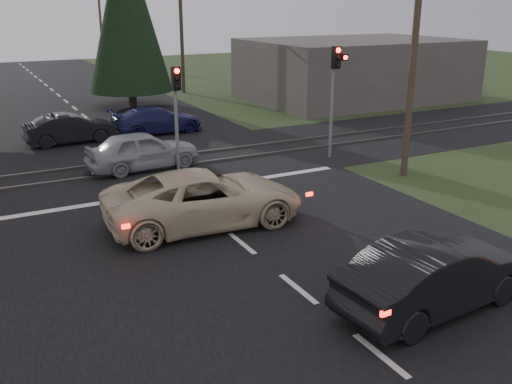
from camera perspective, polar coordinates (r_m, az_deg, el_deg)
ground at (r=13.64m, az=4.24°, el=-9.65°), size 120.00×120.00×0.00m
road at (r=22.12m, az=-9.47°, el=1.38°), size 14.00×100.00×0.01m
rail_corridor at (r=23.96m, az=-10.99°, el=2.62°), size 120.00×8.00×0.01m
stop_line at (r=20.49m, az=-7.86°, el=0.09°), size 13.00×0.35×0.00m
rail_near at (r=23.21m, az=-10.42°, el=2.26°), size 120.00×0.12×0.10m
rail_far at (r=24.69m, az=-11.55°, el=3.17°), size 120.00×0.12×0.10m
traffic_signal_right at (r=24.31m, az=7.94°, el=10.99°), size 0.68×0.48×4.70m
traffic_signal_center at (r=22.42m, az=-7.95°, el=9.05°), size 0.32×0.48×4.10m
utility_pole_near at (r=22.07m, az=15.53°, el=13.45°), size 1.80×0.26×9.00m
utility_pole_mid at (r=42.89m, az=-7.48°, el=16.09°), size 1.80×0.26×9.00m
utility_pole_far at (r=66.88m, az=-15.31°, el=16.44°), size 1.80×0.26×9.00m
conifer_tree at (r=37.51m, az=-12.83°, el=17.42°), size 5.20×5.20×11.00m
building_right at (r=40.63m, az=9.79°, el=12.00°), size 14.00×10.00×4.00m
cream_coupe at (r=17.12m, az=-5.17°, el=-0.64°), size 6.14×3.10×1.66m
dark_hatchback at (r=13.08m, az=17.52°, el=-7.96°), size 4.91×2.08×1.58m
silver_car at (r=23.34m, az=-11.29°, el=4.12°), size 4.61×2.12×1.53m
blue_sedan at (r=29.76m, az=-9.90°, el=7.10°), size 4.74×2.08×1.35m
dark_car_far at (r=28.57m, az=-18.05°, el=6.04°), size 4.31×1.70×1.39m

